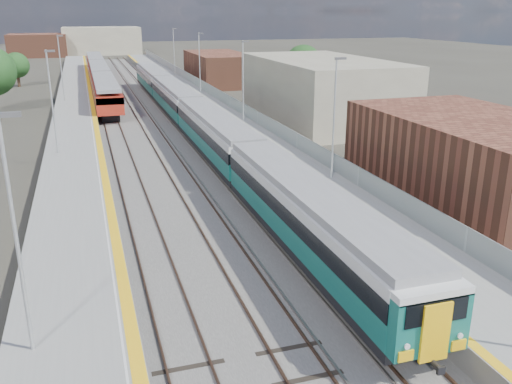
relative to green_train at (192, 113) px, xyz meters
name	(u,v)px	position (x,y,z in m)	size (l,w,h in m)	color
ground	(164,120)	(-1.50, 8.56, -2.09)	(320.00, 320.00, 0.00)	#47443A
ballast_bed	(140,116)	(-3.75, 11.06, -2.06)	(10.50, 155.00, 0.06)	#565451
tracks	(144,113)	(-3.15, 12.74, -1.98)	(8.96, 160.00, 0.17)	#4C3323
platform_right	(207,108)	(3.78, 11.06, -1.55)	(4.70, 155.00, 8.52)	slate
platform_left	(75,116)	(-10.55, 11.05, -1.57)	(4.30, 155.00, 8.52)	slate
buildings	(32,13)	(-19.62, 97.16, 8.61)	(72.00, 185.50, 40.00)	brown
green_train	(192,113)	(0.00, 0.00, 0.00)	(2.70, 75.13, 2.97)	black
red_train	(100,75)	(-7.00, 35.07, -0.01)	(2.78, 56.48, 3.51)	black
tree_c	(16,65)	(-18.87, 42.13, 1.16)	(3.82, 3.82, 5.17)	#382619
tree_d	(303,64)	(19.30, 20.22, 2.22)	(5.05, 5.05, 6.85)	#382619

